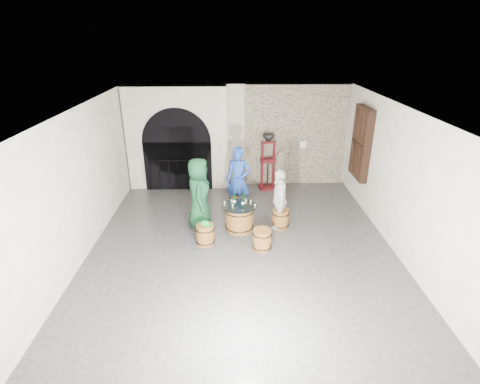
{
  "coord_description": "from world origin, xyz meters",
  "views": [
    {
      "loc": [
        -0.2,
        -7.61,
        4.66
      ],
      "look_at": [
        -0.02,
        0.77,
        1.05
      ],
      "focal_mm": 28.0,
      "sensor_mm": 36.0,
      "label": 1
    }
  ],
  "objects_px": {
    "barrel_stool_far": "(238,203)",
    "side_barrel": "(236,187)",
    "barrel_stool_right": "(280,218)",
    "person_blue": "(238,181)",
    "wine_bottle_center": "(243,202)",
    "wine_bottle_right": "(243,197)",
    "wine_bottle_left": "(234,200)",
    "person_green": "(199,194)",
    "barrel_stool_near_left": "(205,234)",
    "corking_press": "(268,158)",
    "barrel_table": "(239,218)",
    "barrel_stool_near_right": "(262,240)",
    "barrel_stool_left": "(199,218)",
    "person_white": "(279,199)"
  },
  "relations": [
    {
      "from": "barrel_stool_right",
      "to": "person_green",
      "type": "relative_size",
      "value": 0.27
    },
    {
      "from": "barrel_stool_far",
      "to": "wine_bottle_right",
      "type": "xyz_separation_m",
      "value": [
        0.11,
        -0.85,
        0.56
      ]
    },
    {
      "from": "barrel_table",
      "to": "barrel_stool_near_right",
      "type": "bearing_deg",
      "value": -61.58
    },
    {
      "from": "barrel_stool_near_right",
      "to": "barrel_stool_near_left",
      "type": "relative_size",
      "value": 1.0
    },
    {
      "from": "barrel_stool_near_left",
      "to": "barrel_stool_near_right",
      "type": "bearing_deg",
      "value": -11.16
    },
    {
      "from": "barrel_stool_left",
      "to": "barrel_stool_far",
      "type": "bearing_deg",
      "value": 39.98
    },
    {
      "from": "person_blue",
      "to": "side_barrel",
      "type": "xyz_separation_m",
      "value": [
        -0.04,
        1.1,
        -0.64
      ]
    },
    {
      "from": "barrel_stool_near_right",
      "to": "wine_bottle_left",
      "type": "xyz_separation_m",
      "value": [
        -0.63,
        0.98,
        0.56
      ]
    },
    {
      "from": "barrel_stool_left",
      "to": "wine_bottle_center",
      "type": "xyz_separation_m",
      "value": [
        1.13,
        -0.25,
        0.56
      ]
    },
    {
      "from": "person_blue",
      "to": "wine_bottle_left",
      "type": "relative_size",
      "value": 5.75
    },
    {
      "from": "person_blue",
      "to": "barrel_table",
      "type": "bearing_deg",
      "value": -73.73
    },
    {
      "from": "barrel_table",
      "to": "barrel_stool_left",
      "type": "bearing_deg",
      "value": 169.4
    },
    {
      "from": "barrel_stool_right",
      "to": "wine_bottle_center",
      "type": "distance_m",
      "value": 1.13
    },
    {
      "from": "barrel_table",
      "to": "barrel_stool_far",
      "type": "height_order",
      "value": "barrel_table"
    },
    {
      "from": "person_green",
      "to": "barrel_table",
      "type": "bearing_deg",
      "value": -103.83
    },
    {
      "from": "barrel_table",
      "to": "barrel_stool_far",
      "type": "distance_m",
      "value": 1.06
    },
    {
      "from": "person_green",
      "to": "side_barrel",
      "type": "relative_size",
      "value": 3.16
    },
    {
      "from": "barrel_stool_left",
      "to": "wine_bottle_left",
      "type": "height_order",
      "value": "wine_bottle_left"
    },
    {
      "from": "person_white",
      "to": "side_barrel",
      "type": "bearing_deg",
      "value": -150.6
    },
    {
      "from": "person_green",
      "to": "side_barrel",
      "type": "height_order",
      "value": "person_green"
    },
    {
      "from": "barrel_table",
      "to": "corking_press",
      "type": "xyz_separation_m",
      "value": [
        0.94,
        2.69,
        0.71
      ]
    },
    {
      "from": "barrel_stool_far",
      "to": "wine_bottle_left",
      "type": "height_order",
      "value": "wine_bottle_left"
    },
    {
      "from": "wine_bottle_left",
      "to": "corking_press",
      "type": "distance_m",
      "value": 2.86
    },
    {
      "from": "barrel_stool_right",
      "to": "person_blue",
      "type": "distance_m",
      "value": 1.57
    },
    {
      "from": "wine_bottle_center",
      "to": "person_blue",
      "type": "bearing_deg",
      "value": 95.1
    },
    {
      "from": "barrel_stool_right",
      "to": "barrel_stool_near_left",
      "type": "height_order",
      "value": "same"
    },
    {
      "from": "person_green",
      "to": "wine_bottle_left",
      "type": "bearing_deg",
      "value": -102.31
    },
    {
      "from": "wine_bottle_center",
      "to": "side_barrel",
      "type": "height_order",
      "value": "wine_bottle_center"
    },
    {
      "from": "barrel_stool_far",
      "to": "side_barrel",
      "type": "bearing_deg",
      "value": 92.11
    },
    {
      "from": "barrel_stool_left",
      "to": "barrel_stool_far",
      "type": "xyz_separation_m",
      "value": [
        1.03,
        0.86,
        0.0
      ]
    },
    {
      "from": "barrel_stool_far",
      "to": "wine_bottle_right",
      "type": "bearing_deg",
      "value": -82.86
    },
    {
      "from": "barrel_stool_right",
      "to": "wine_bottle_center",
      "type": "relative_size",
      "value": 1.54
    },
    {
      "from": "barrel_stool_near_right",
      "to": "person_green",
      "type": "relative_size",
      "value": 0.27
    },
    {
      "from": "person_green",
      "to": "wine_bottle_left",
      "type": "distance_m",
      "value": 0.9
    },
    {
      "from": "wine_bottle_right",
      "to": "side_barrel",
      "type": "distance_m",
      "value": 2.01
    },
    {
      "from": "barrel_stool_near_left",
      "to": "barrel_stool_far",
      "type": "bearing_deg",
      "value": 64.92
    },
    {
      "from": "person_green",
      "to": "person_white",
      "type": "bearing_deg",
      "value": -95.44
    },
    {
      "from": "person_white",
      "to": "side_barrel",
      "type": "height_order",
      "value": "person_white"
    },
    {
      "from": "barrel_stool_right",
      "to": "person_green",
      "type": "xyz_separation_m",
      "value": [
        -2.06,
        0.07,
        0.68
      ]
    },
    {
      "from": "barrel_stool_far",
      "to": "wine_bottle_left",
      "type": "relative_size",
      "value": 1.54
    },
    {
      "from": "wine_bottle_left",
      "to": "barrel_stool_left",
      "type": "bearing_deg",
      "value": 170.86
    },
    {
      "from": "barrel_stool_far",
      "to": "wine_bottle_left",
      "type": "xyz_separation_m",
      "value": [
        -0.12,
        -1.01,
        0.56
      ]
    },
    {
      "from": "barrel_stool_far",
      "to": "wine_bottle_center",
      "type": "distance_m",
      "value": 1.25
    },
    {
      "from": "corking_press",
      "to": "wine_bottle_left",
      "type": "bearing_deg",
      "value": -123.61
    },
    {
      "from": "wine_bottle_center",
      "to": "wine_bottle_right",
      "type": "xyz_separation_m",
      "value": [
        0.01,
        0.26,
        0.0
      ]
    },
    {
      "from": "person_blue",
      "to": "wine_bottle_left",
      "type": "height_order",
      "value": "person_blue"
    },
    {
      "from": "wine_bottle_left",
      "to": "wine_bottle_center",
      "type": "height_order",
      "value": "same"
    },
    {
      "from": "person_green",
      "to": "wine_bottle_center",
      "type": "height_order",
      "value": "person_green"
    },
    {
      "from": "wine_bottle_right",
      "to": "barrel_stool_right",
      "type": "bearing_deg",
      "value": -5.54
    },
    {
      "from": "side_barrel",
      "to": "corking_press",
      "type": "xyz_separation_m",
      "value": [
        0.99,
        0.55,
        0.75
      ]
    }
  ]
}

